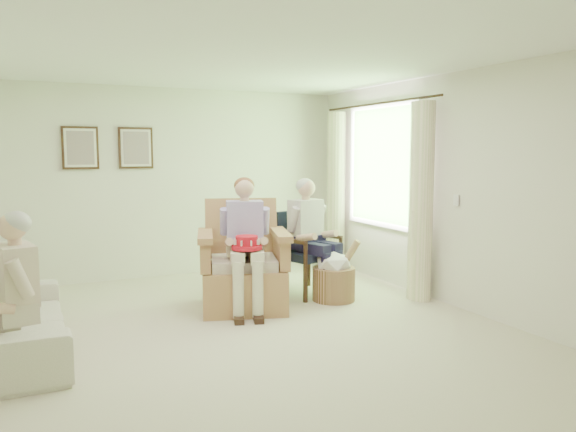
# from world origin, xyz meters

# --- Properties ---
(floor) EXTENTS (5.50, 5.50, 0.00)m
(floor) POSITION_xyz_m (0.00, 0.00, 0.00)
(floor) COLOR beige
(floor) RESTS_ON ground
(back_wall) EXTENTS (5.00, 0.04, 2.60)m
(back_wall) POSITION_xyz_m (0.00, 2.75, 1.30)
(back_wall) COLOR silver
(back_wall) RESTS_ON ground
(front_wall) EXTENTS (5.00, 0.04, 2.60)m
(front_wall) POSITION_xyz_m (0.00, -2.75, 1.30)
(front_wall) COLOR silver
(front_wall) RESTS_ON ground
(right_wall) EXTENTS (0.04, 5.50, 2.60)m
(right_wall) POSITION_xyz_m (2.50, 0.00, 1.30)
(right_wall) COLOR silver
(right_wall) RESTS_ON ground
(ceiling) EXTENTS (5.00, 5.50, 0.02)m
(ceiling) POSITION_xyz_m (0.00, 0.00, 2.60)
(ceiling) COLOR white
(ceiling) RESTS_ON back_wall
(window) EXTENTS (0.13, 2.50, 1.63)m
(window) POSITION_xyz_m (2.46, 1.20, 1.58)
(window) COLOR #2D6B23
(window) RESTS_ON right_wall
(curtain_left) EXTENTS (0.34, 0.34, 2.30)m
(curtain_left) POSITION_xyz_m (2.33, 0.22, 1.15)
(curtain_left) COLOR beige
(curtain_left) RESTS_ON ground
(curtain_right) EXTENTS (0.34, 0.34, 2.30)m
(curtain_right) POSITION_xyz_m (2.33, 2.18, 1.15)
(curtain_right) COLOR beige
(curtain_right) RESTS_ON ground
(framed_print_left) EXTENTS (0.45, 0.05, 0.55)m
(framed_print_left) POSITION_xyz_m (-1.15, 2.71, 1.78)
(framed_print_left) COLOR #382114
(framed_print_left) RESTS_ON back_wall
(framed_print_right) EXTENTS (0.45, 0.05, 0.55)m
(framed_print_right) POSITION_xyz_m (-0.45, 2.71, 1.78)
(framed_print_right) COLOR #382114
(framed_print_right) RESTS_ON back_wall
(wicker_armchair) EXTENTS (0.94, 0.93, 1.20)m
(wicker_armchair) POSITION_xyz_m (0.32, 0.77, 0.38)
(wicker_armchair) COLOR tan
(wicker_armchair) RESTS_ON ground
(wood_armchair) EXTENTS (0.65, 0.61, 1.00)m
(wood_armchair) POSITION_xyz_m (1.26, 1.10, 0.55)
(wood_armchair) COLOR black
(wood_armchair) RESTS_ON ground
(sofa) EXTENTS (2.02, 0.79, 0.59)m
(sofa) POSITION_xyz_m (-1.95, 0.26, 0.29)
(sofa) COLOR beige
(sofa) RESTS_ON ground
(person_wicker) EXTENTS (0.40, 0.62, 1.43)m
(person_wicker) POSITION_xyz_m (0.32, 0.61, 0.85)
(person_wicker) COLOR beige
(person_wicker) RESTS_ON ground
(person_dark) EXTENTS (0.40, 0.63, 1.38)m
(person_dark) POSITION_xyz_m (1.26, 0.93, 0.82)
(person_dark) COLOR #1A1835
(person_dark) RESTS_ON ground
(person_sofa) EXTENTS (0.42, 0.63, 1.25)m
(person_sofa) POSITION_xyz_m (-1.95, -0.33, 0.71)
(person_sofa) COLOR beige
(person_sofa) RESTS_ON ground
(red_hat) EXTENTS (0.32, 0.32, 0.14)m
(red_hat) POSITION_xyz_m (0.25, 0.42, 0.78)
(red_hat) COLOR red
(red_hat) RESTS_ON person_wicker
(hatbox) EXTENTS (0.66, 0.66, 0.74)m
(hatbox) POSITION_xyz_m (1.40, 0.60, 0.29)
(hatbox) COLOR tan
(hatbox) RESTS_ON ground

